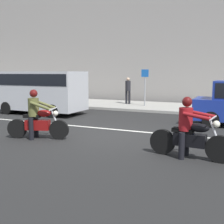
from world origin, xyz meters
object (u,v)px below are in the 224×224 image
object	(u,v)px
parked_van_silver	(40,89)
street_sign_post	(145,83)
motorcycle_with_rider_olive	(37,119)
motorcycle_with_rider_crimson	(189,133)
pedestrian_bystander	(128,89)

from	to	relation	value
parked_van_silver	street_sign_post	world-z (taller)	street_sign_post
parked_van_silver	street_sign_post	xyz separation A→B (m)	(4.22, 4.45, 0.22)
parked_van_silver	street_sign_post	bearing A→B (deg)	46.50
motorcycle_with_rider_olive	parked_van_silver	xyz separation A→B (m)	(-3.54, 4.59, 0.62)
motorcycle_with_rider_crimson	parked_van_silver	xyz separation A→B (m)	(-8.36, 4.71, 0.63)
motorcycle_with_rider_crimson	street_sign_post	bearing A→B (deg)	114.28
motorcycle_with_rider_olive	street_sign_post	xyz separation A→B (m)	(0.68, 9.04, 0.84)
motorcycle_with_rider_olive	pedestrian_bystander	bearing A→B (deg)	93.77
street_sign_post	pedestrian_bystander	distance (m)	1.50
street_sign_post	pedestrian_bystander	xyz separation A→B (m)	(-1.32, 0.60, -0.37)
motorcycle_with_rider_olive	street_sign_post	world-z (taller)	street_sign_post
motorcycle_with_rider_olive	parked_van_silver	bearing A→B (deg)	127.66
motorcycle_with_rider_crimson	parked_van_silver	distance (m)	9.61
parked_van_silver	motorcycle_with_rider_crimson	bearing A→B (deg)	-29.39
motorcycle_with_rider_crimson	motorcycle_with_rider_olive	bearing A→B (deg)	178.61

